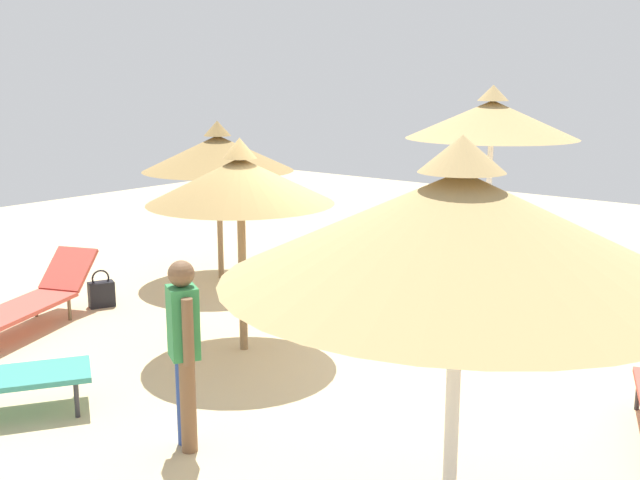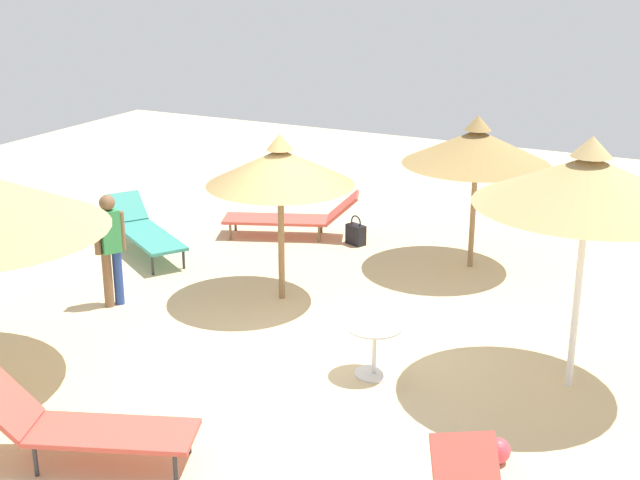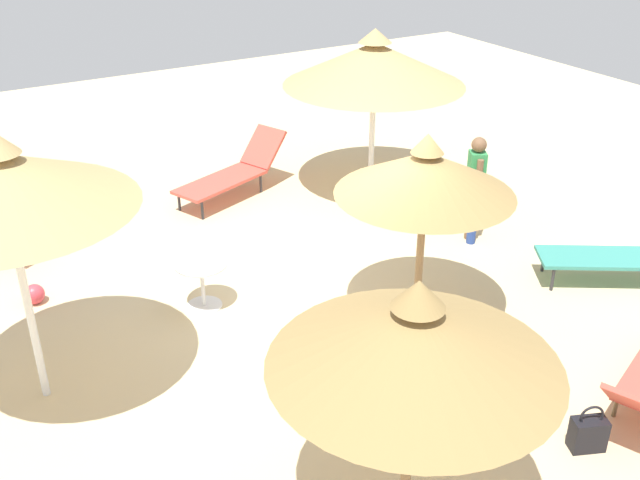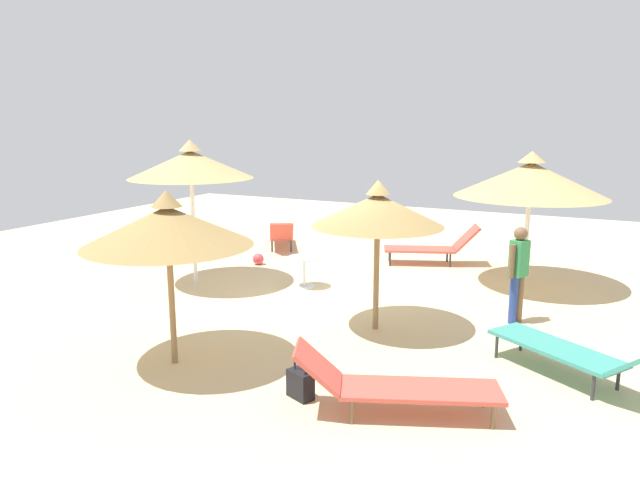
% 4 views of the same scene
% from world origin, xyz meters
% --- Properties ---
extents(ground, '(24.00, 24.00, 0.10)m').
position_xyz_m(ground, '(0.00, 0.00, -0.05)').
color(ground, beige).
extents(parasol_umbrella_near_right, '(2.42, 2.42, 2.87)m').
position_xyz_m(parasol_umbrella_near_right, '(-3.27, -0.12, 2.39)').
color(parasol_umbrella_near_right, white).
rests_on(parasol_umbrella_near_right, ground).
extents(parasol_umbrella_near_left, '(2.02, 2.02, 2.36)m').
position_xyz_m(parasol_umbrella_near_left, '(0.90, -0.95, 1.90)').
color(parasol_umbrella_near_left, olive).
rests_on(parasol_umbrella_near_left, ground).
extents(parasol_umbrella_front, '(2.22, 2.22, 2.36)m').
position_xyz_m(parasol_umbrella_front, '(-1.08, -3.39, 1.89)').
color(parasol_umbrella_front, olive).
rests_on(parasol_umbrella_front, ground).
extents(parasol_umbrella_far_left, '(2.89, 2.89, 2.66)m').
position_xyz_m(parasol_umbrella_far_left, '(2.68, 2.66, 2.12)').
color(parasol_umbrella_far_left, white).
rests_on(parasol_umbrella_far_left, ground).
extents(lounge_chair_back, '(2.19, 1.34, 0.92)m').
position_xyz_m(lounge_chair_back, '(0.60, 3.57, 0.42)').
color(lounge_chair_back, '#CC4C3F').
rests_on(lounge_chair_back, ground).
extents(lounge_chair_far_right, '(2.18, 1.69, 0.77)m').
position_xyz_m(lounge_chair_far_right, '(3.80, -1.62, 0.40)').
color(lounge_chair_far_right, teal).
rests_on(lounge_chair_far_right, ground).
extents(person_standing_near_right, '(0.31, 0.40, 1.58)m').
position_xyz_m(person_standing_near_right, '(2.84, 0.32, 0.89)').
color(person_standing_near_right, brown).
rests_on(person_standing_near_right, ground).
extents(handbag, '(0.37, 0.29, 0.50)m').
position_xyz_m(handbag, '(0.94, -3.54, 0.18)').
color(handbag, black).
rests_on(handbag, ground).
extents(side_table_round, '(0.64, 0.64, 0.61)m').
position_xyz_m(side_table_round, '(-1.19, 0.62, 0.42)').
color(side_table_round, silver).
rests_on(side_table_round, ground).
extents(beach_ball, '(0.26, 0.26, 0.26)m').
position_xyz_m(beach_ball, '(-2.98, 1.78, 0.13)').
color(beach_ball, '#D83F4C').
rests_on(beach_ball, ground).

